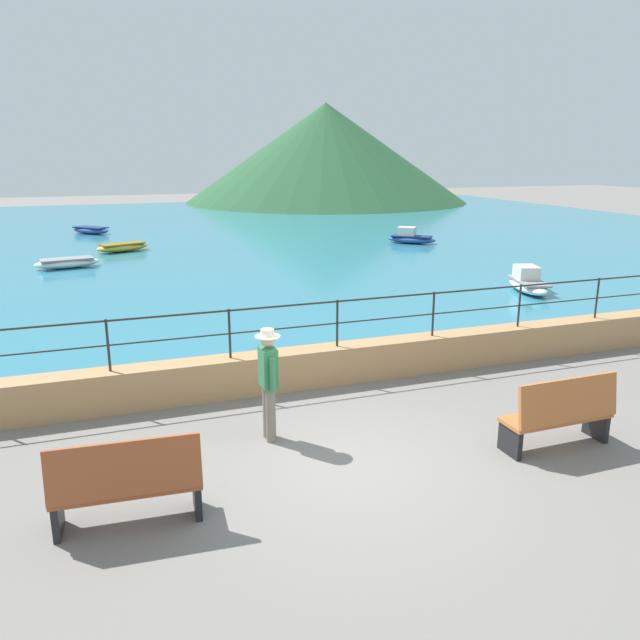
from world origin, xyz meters
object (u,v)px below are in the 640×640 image
(bench_main, at_px, (127,484))
(boat_1, at_px, (122,247))
(bench_far, at_px, (561,413))
(boat_3, at_px, (67,263))
(boat_2, at_px, (91,230))
(person_walking, at_px, (268,379))
(boat_4, at_px, (411,238))
(boat_5, at_px, (528,283))

(bench_main, distance_m, boat_1, 21.50)
(bench_main, height_order, boat_1, bench_main)
(bench_far, distance_m, boat_3, 19.51)
(bench_main, bearing_deg, bench_far, -0.70)
(boat_1, distance_m, boat_2, 7.04)
(boat_1, bearing_deg, bench_main, -92.50)
(bench_far, height_order, person_walking, person_walking)
(bench_main, xyz_separation_m, boat_1, (0.94, 21.47, -0.30))
(boat_1, height_order, boat_3, same)
(bench_far, distance_m, boat_1, 22.16)
(boat_4, bearing_deg, boat_5, -98.12)
(bench_main, xyz_separation_m, boat_5, (12.42, 8.83, -0.23))
(person_walking, xyz_separation_m, boat_4, (11.78, 17.77, -0.65))
(boat_4, distance_m, boat_5, 10.73)
(bench_far, height_order, boat_4, bench_far)
(person_walking, bearing_deg, bench_main, -141.99)
(bench_far, xyz_separation_m, boat_1, (-5.16, 21.55, -0.30))
(boat_2, bearing_deg, bench_far, -77.27)
(boat_1, bearing_deg, boat_5, -47.75)
(boat_2, relative_size, boat_5, 0.92)
(bench_far, relative_size, boat_1, 0.69)
(bench_far, distance_m, person_walking, 4.33)
(bench_far, relative_size, boat_4, 0.74)
(boat_2, xyz_separation_m, boat_4, (14.28, -8.94, 0.07))
(bench_main, height_order, boat_5, bench_main)
(boat_5, bearing_deg, boat_2, 123.11)
(person_walking, height_order, boat_4, person_walking)
(bench_main, relative_size, bench_far, 1.02)
(boat_2, bearing_deg, boat_1, -79.56)
(person_walking, relative_size, boat_5, 0.71)
(bench_main, height_order, bench_far, same)
(boat_2, xyz_separation_m, boat_5, (12.76, -19.57, 0.07))
(bench_far, relative_size, boat_5, 0.69)
(boat_2, distance_m, boat_3, 10.42)
(boat_1, height_order, boat_2, same)
(boat_3, distance_m, boat_4, 15.21)
(person_walking, relative_size, boat_4, 0.76)
(person_walking, height_order, boat_5, person_walking)
(boat_1, bearing_deg, bench_far, -76.54)
(bench_main, bearing_deg, boat_1, 87.50)
(boat_1, xyz_separation_m, boat_2, (-1.28, 6.92, 0.00))
(boat_3, distance_m, boat_5, 16.43)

